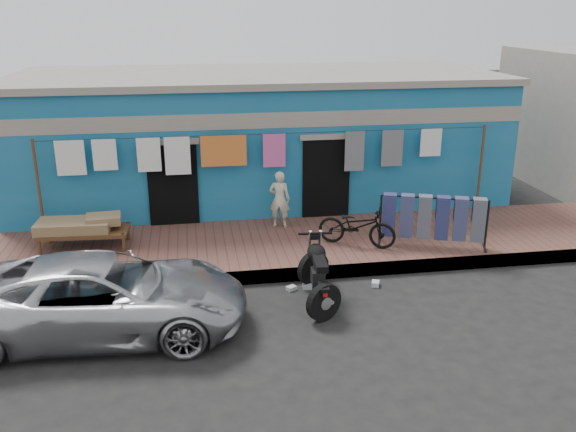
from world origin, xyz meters
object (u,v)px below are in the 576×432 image
object	(u,v)px
seated_person	(280,199)
jeans_rack	(433,220)
bicycle	(357,221)
motorcycle	(318,272)
charpoy	(85,232)
car	(103,295)

from	to	relation	value
seated_person	jeans_rack	size ratio (longest dim) A/B	0.56
bicycle	jeans_rack	xyz separation A→B (m)	(1.55, -0.21, 0.02)
motorcycle	bicycle	bearing A→B (deg)	61.63
seated_person	bicycle	world-z (taller)	seated_person
charpoy	jeans_rack	size ratio (longest dim) A/B	0.84
jeans_rack	bicycle	bearing A→B (deg)	172.30
seated_person	charpoy	world-z (taller)	seated_person
motorcycle	jeans_rack	world-z (taller)	jeans_rack
motorcycle	charpoy	distance (m)	5.09
motorcycle	jeans_rack	xyz separation A→B (m)	(2.76, 1.68, 0.23)
motorcycle	charpoy	bearing A→B (deg)	152.17
seated_person	charpoy	distance (m)	4.18
seated_person	charpoy	bearing A→B (deg)	26.24
car	jeans_rack	bearing A→B (deg)	-67.92
charpoy	seated_person	bearing A→B (deg)	8.09
jeans_rack	charpoy	bearing A→B (deg)	171.77
bicycle	jeans_rack	distance (m)	1.57
seated_person	motorcycle	world-z (taller)	seated_person
car	motorcycle	xyz separation A→B (m)	(3.56, 0.50, -0.09)
car	charpoy	bearing A→B (deg)	16.25
bicycle	charpoy	xyz separation A→B (m)	(-5.53, 0.81, -0.21)
car	seated_person	distance (m)	5.08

